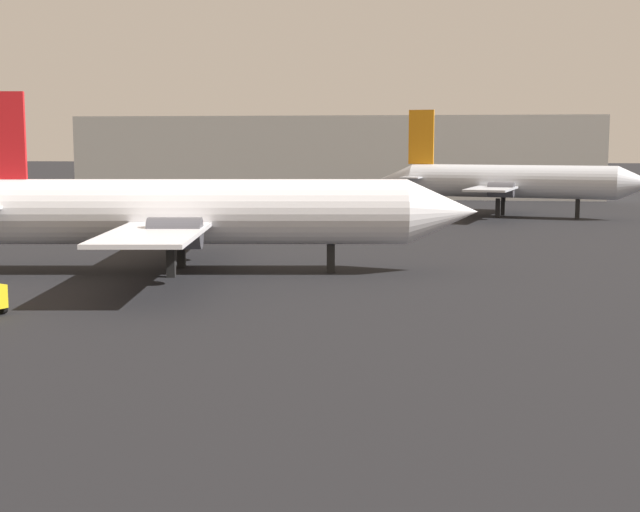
{
  "coord_description": "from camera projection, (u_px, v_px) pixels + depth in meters",
  "views": [
    {
      "loc": [
        1.42,
        -9.65,
        7.39
      ],
      "look_at": [
        -4.39,
        31.52,
        2.03
      ],
      "focal_mm": 50.28,
      "sensor_mm": 36.0,
      "label": 1
    }
  ],
  "objects": [
    {
      "name": "airplane_far_left",
      "position": [
        509.0,
        181.0,
        87.05
      ],
      "size": [
        26.73,
        19.26,
        10.46
      ],
      "rotation": [
        0.0,
        0.0,
        -0.22
      ],
      "color": "silver",
      "rests_on": "ground_plane"
    },
    {
      "name": "terminal_building",
      "position": [
        342.0,
        156.0,
        127.12
      ],
      "size": [
        68.37,
        27.52,
        10.57
      ],
      "primitive_type": "cube",
      "color": "#B7B7B2",
      "rests_on": "ground_plane"
    },
    {
      "name": "airplane_on_taxiway",
      "position": [
        192.0,
        212.0,
        50.19
      ],
      "size": [
        31.83,
        24.83,
        10.09
      ],
      "rotation": [
        0.0,
        0.0,
        0.14
      ],
      "color": "white",
      "rests_on": "ground_plane"
    }
  ]
}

